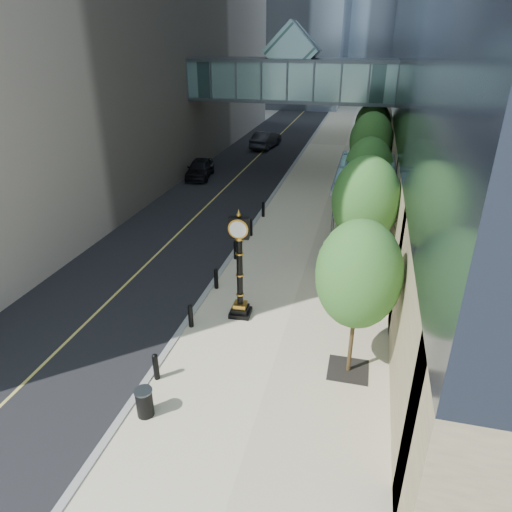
# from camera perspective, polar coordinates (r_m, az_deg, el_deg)

# --- Properties ---
(ground) EXTENTS (320.00, 320.00, 0.00)m
(ground) POSITION_cam_1_polar(r_m,az_deg,el_deg) (14.99, -4.02, -19.22)
(ground) COLOR gray
(ground) RESTS_ON ground
(road) EXTENTS (8.00, 180.00, 0.02)m
(road) POSITION_cam_1_polar(r_m,az_deg,el_deg) (52.21, 2.05, 14.03)
(road) COLOR black
(road) RESTS_ON ground
(sidewalk) EXTENTS (8.00, 180.00, 0.06)m
(sidewalk) POSITION_cam_1_polar(r_m,az_deg,el_deg) (51.20, 11.09, 13.38)
(sidewalk) COLOR beige
(sidewalk) RESTS_ON ground
(curb) EXTENTS (0.25, 180.00, 0.07)m
(curb) POSITION_cam_1_polar(r_m,az_deg,el_deg) (51.54, 6.53, 13.77)
(curb) COLOR gray
(curb) RESTS_ON ground
(skywalk) EXTENTS (17.00, 4.20, 5.80)m
(skywalk) POSITION_cam_1_polar(r_m,az_deg,el_deg) (38.69, 4.49, 21.41)
(skywalk) COLOR slate
(skywalk) RESTS_ON ground
(entrance_canopy) EXTENTS (3.00, 8.00, 4.38)m
(entrance_canopy) POSITION_cam_1_polar(r_m,az_deg,el_deg) (24.87, 13.57, 10.14)
(entrance_canopy) COLOR #383F44
(entrance_canopy) RESTS_ON ground
(bollard_row) EXTENTS (0.20, 16.20, 0.90)m
(bollard_row) POSITION_cam_1_polar(r_m,az_deg,el_deg) (22.41, -3.72, -1.03)
(bollard_row) COLOR black
(bollard_row) RESTS_ON sidewalk
(street_trees) EXTENTS (2.94, 28.80, 6.05)m
(street_trees) POSITION_cam_1_polar(r_m,az_deg,el_deg) (27.23, 13.94, 11.03)
(street_trees) COLOR black
(street_trees) RESTS_ON sidewalk
(street_clock) EXTENTS (0.89, 0.89, 4.54)m
(street_clock) POSITION_cam_1_polar(r_m,az_deg,el_deg) (18.30, -2.05, -2.14)
(street_clock) COLOR black
(street_clock) RESTS_ON sidewalk
(trash_bin) EXTENTS (0.68, 0.68, 0.90)m
(trash_bin) POSITION_cam_1_polar(r_m,az_deg,el_deg) (14.98, -13.75, -17.43)
(trash_bin) COLOR black
(trash_bin) RESTS_ON sidewalk
(pedestrian) EXTENTS (0.67, 0.45, 1.80)m
(pedestrian) POSITION_cam_1_polar(r_m,az_deg,el_deg) (22.31, 8.60, -0.12)
(pedestrian) COLOR #AEABA0
(pedestrian) RESTS_ON sidewalk
(car_near) EXTENTS (2.40, 4.70, 1.53)m
(car_near) POSITION_cam_1_polar(r_m,az_deg,el_deg) (38.56, -7.03, 10.83)
(car_near) COLOR black
(car_near) RESTS_ON road
(car_far) EXTENTS (2.43, 5.34, 1.70)m
(car_far) POSITION_cam_1_polar(r_m,az_deg,el_deg) (49.24, 1.24, 14.35)
(car_far) COLOR black
(car_far) RESTS_ON road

